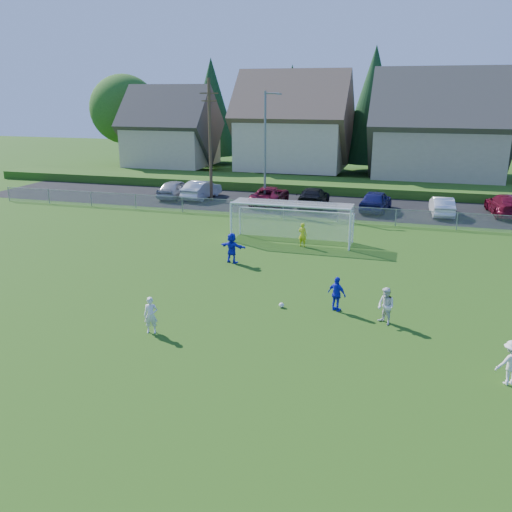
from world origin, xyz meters
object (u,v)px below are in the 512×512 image
object	(u,v)px
goalkeeper	(303,235)
soccer_goal	(293,216)
car_b	(202,190)
car_g	(506,205)
car_c	(270,195)
car_f	(442,206)
soccer_ball	(281,305)
car_d	(313,197)
car_e	(376,201)
player_white_b	(386,306)
player_blue_a	(337,294)
player_white_c	(511,363)
player_white_a	(151,315)
player_blue_b	(232,248)
car_a	(176,189)

from	to	relation	value
goalkeeper	soccer_goal	world-z (taller)	soccer_goal
car_b	car_g	distance (m)	24.44
car_b	soccer_goal	bearing A→B (deg)	138.59
car_c	car_f	bearing A→B (deg)	176.55
soccer_goal	soccer_ball	bearing A→B (deg)	-79.85
car_d	car_e	world-z (taller)	car_e
soccer_ball	player_white_b	bearing A→B (deg)	-6.58
car_b	car_e	size ratio (longest dim) A/B	1.00
player_blue_a	player_white_c	bearing A→B (deg)	171.72
player_white_c	goalkeeper	world-z (taller)	player_white_c
player_white_a	player_blue_b	distance (m)	9.38
player_blue_b	car_b	world-z (taller)	player_blue_b
soccer_ball	player_white_c	size ratio (longest dim) A/B	0.15
soccer_goal	car_c	bearing A→B (deg)	111.81
car_g	soccer_ball	bearing A→B (deg)	56.61
player_white_c	car_c	xyz separation A→B (m)	(-14.66, 25.54, 0.00)
soccer_ball	player_white_b	distance (m)	4.47
player_white_b	player_blue_a	distance (m)	2.23
soccer_ball	car_g	world-z (taller)	car_g
car_a	car_d	size ratio (longest dim) A/B	0.89
car_b	car_f	xyz separation A→B (m)	(19.81, -1.17, -0.08)
player_white_b	player_white_c	size ratio (longest dim) A/B	1.02
player_blue_a	car_d	bearing A→B (deg)	-49.08
car_e	car_g	xyz separation A→B (m)	(9.53, 1.15, -0.01)
player_white_a	goalkeeper	bearing A→B (deg)	60.90
car_f	car_g	world-z (taller)	car_g
player_blue_a	goalkeeper	bearing A→B (deg)	-42.33
player_white_c	player_blue_a	distance (m)	7.61
car_f	goalkeeper	bearing A→B (deg)	49.61
player_blue_a	player_blue_b	size ratio (longest dim) A/B	0.91
player_white_b	car_e	distance (m)	21.81
car_g	player_white_b	bearing A→B (deg)	66.46
player_blue_a	car_b	size ratio (longest dim) A/B	0.32
player_white_c	player_blue_a	world-z (taller)	player_blue_a
player_white_b	goalkeeper	world-z (taller)	player_white_b
car_a	soccer_goal	xyz separation A→B (m)	(12.89, -11.16, 0.84)
player_white_c	soccer_goal	world-z (taller)	soccer_goal
player_white_b	player_blue_b	bearing A→B (deg)	-171.64
car_b	car_d	bearing A→B (deg)	-177.57
player_white_a	player_white_c	distance (m)	12.70
player_white_b	car_f	xyz separation A→B (m)	(2.87, 21.55, -0.06)
goalkeeper	car_g	size ratio (longest dim) A/B	0.26
player_blue_b	car_a	bearing A→B (deg)	-43.42
player_blue_a	car_f	bearing A→B (deg)	-75.56
car_c	player_white_a	bearing A→B (deg)	92.39
player_white_c	goalkeeper	size ratio (longest dim) A/B	1.03
goalkeeper	car_a	bearing A→B (deg)	-28.06
car_d	car_f	world-z (taller)	car_d
player_white_a	player_blue_b	size ratio (longest dim) A/B	0.87
player_white_c	car_f	size ratio (longest dim) A/B	0.35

